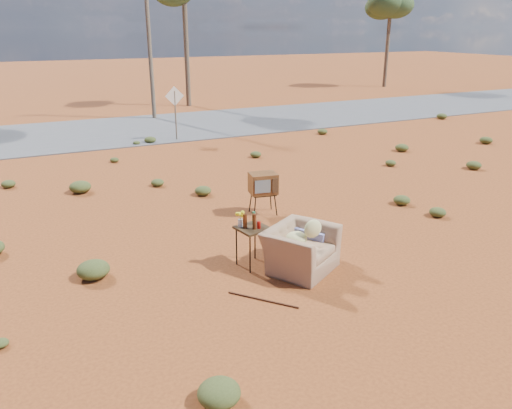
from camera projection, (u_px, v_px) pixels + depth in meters
name	position (u px, v px, depth m)	size (l,w,h in m)	color
ground	(284.00, 265.00, 9.78)	(140.00, 140.00, 0.00)	#97491E
highway	(125.00, 130.00, 22.52)	(140.00, 7.00, 0.04)	#565659
armchair	(302.00, 242.00, 9.54)	(1.67, 1.60, 1.13)	#936E50
tv_unit	(263.00, 184.00, 12.22)	(0.73, 0.62, 1.05)	black
side_table	(250.00, 226.00, 9.50)	(0.66, 0.66, 1.12)	#362613
rusty_bar	(263.00, 300.00, 8.50)	(0.03, 0.03, 1.29)	#4E2615
road_sign	(175.00, 104.00, 20.08)	(0.78, 0.06, 2.19)	brown
eucalyptus_right	(391.00, 5.00, 37.12)	(3.20, 3.20, 7.10)	brown
utility_pole_center	(149.00, 33.00, 24.07)	(1.40, 0.20, 8.00)	brown
scrub_patch	(177.00, 199.00, 13.14)	(17.49, 8.07, 0.33)	#444E22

